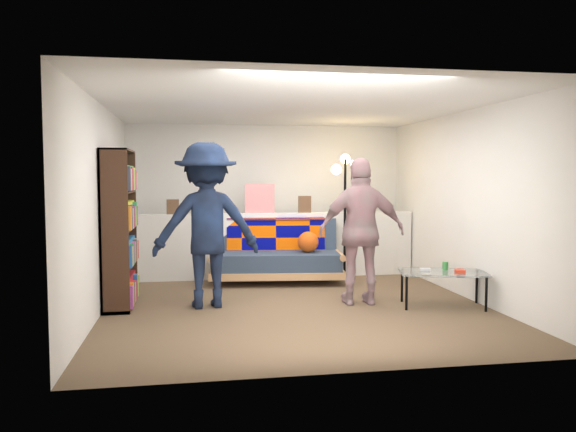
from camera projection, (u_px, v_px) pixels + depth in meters
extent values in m
plane|color=brown|center=(294.00, 303.00, 6.91)|extent=(5.00, 5.00, 0.00)
cube|color=silver|center=(266.00, 198.00, 9.28)|extent=(4.50, 0.10, 2.40)
cube|color=silver|center=(101.00, 208.00, 6.44)|extent=(0.10, 5.00, 2.40)
cube|color=silver|center=(466.00, 204.00, 7.21)|extent=(0.10, 5.00, 2.40)
cube|color=white|center=(294.00, 106.00, 6.74)|extent=(4.50, 5.00, 0.10)
cube|color=silver|center=(273.00, 245.00, 8.64)|extent=(4.45, 0.15, 1.00)
cube|color=brown|center=(173.00, 207.00, 8.33)|extent=(0.18, 0.02, 0.22)
cube|color=brown|center=(213.00, 204.00, 8.43)|extent=(0.22, 0.02, 0.28)
cube|color=white|center=(260.00, 198.00, 8.54)|extent=(0.45, 0.02, 0.45)
cube|color=brown|center=(305.00, 204.00, 8.66)|extent=(0.20, 0.02, 0.26)
cube|color=brown|center=(355.00, 206.00, 8.80)|extent=(0.16, 0.02, 0.20)
cube|color=tan|center=(277.00, 272.00, 8.26)|extent=(2.03, 1.08, 0.10)
cube|color=#2D3C51|center=(277.00, 261.00, 8.20)|extent=(1.91, 0.92, 0.25)
cube|color=#2D3C51|center=(276.00, 237.00, 8.56)|extent=(1.85, 0.44, 0.58)
cylinder|color=tan|center=(214.00, 255.00, 8.19)|extent=(0.19, 0.87, 0.09)
cylinder|color=tan|center=(339.00, 254.00, 8.30)|extent=(0.19, 0.87, 0.09)
cube|color=#050978|center=(276.00, 238.00, 8.48)|extent=(1.48, 0.27, 0.53)
cube|color=#050978|center=(276.00, 218.00, 8.59)|extent=(1.50, 0.42, 0.03)
sphere|color=#CD4412|center=(308.00, 242.00, 8.20)|extent=(0.31, 0.31, 0.31)
cube|color=black|center=(107.00, 229.00, 6.67)|extent=(0.02, 0.94, 1.88)
cube|color=black|center=(114.00, 232.00, 6.25)|extent=(0.31, 0.02, 1.88)
cube|color=black|center=(124.00, 225.00, 7.15)|extent=(0.31, 0.02, 1.88)
cube|color=black|center=(118.00, 151.00, 6.63)|extent=(0.31, 0.94, 0.02)
cube|color=black|center=(121.00, 304.00, 6.76)|extent=(0.31, 0.94, 0.04)
cube|color=black|center=(120.00, 265.00, 6.73)|extent=(0.31, 0.90, 0.02)
cube|color=black|center=(119.00, 228.00, 6.70)|extent=(0.31, 0.90, 0.02)
cube|color=black|center=(119.00, 192.00, 6.67)|extent=(0.31, 0.90, 0.02)
cube|color=#AF2326|center=(122.00, 289.00, 6.75)|extent=(0.23, 0.88, 0.31)
cube|color=#2872B1|center=(122.00, 251.00, 6.72)|extent=(0.23, 0.88, 0.29)
cube|color=gold|center=(121.00, 215.00, 6.69)|extent=(0.23, 0.88, 0.31)
cube|color=green|center=(120.00, 178.00, 6.66)|extent=(0.23, 0.88, 0.29)
cylinder|color=black|center=(407.00, 293.00, 6.54)|extent=(0.04, 0.04, 0.40)
cylinder|color=black|center=(486.00, 294.00, 6.46)|extent=(0.04, 0.04, 0.40)
cylinder|color=black|center=(402.00, 286.00, 6.98)|extent=(0.04, 0.04, 0.40)
cylinder|color=black|center=(477.00, 287.00, 6.90)|extent=(0.04, 0.04, 0.40)
cube|color=silver|center=(443.00, 272.00, 6.70)|extent=(1.12, 0.79, 0.02)
cube|color=silver|center=(425.00, 269.00, 6.77)|extent=(0.13, 0.08, 0.03)
cube|color=#E74228|center=(460.00, 271.00, 6.61)|extent=(0.13, 0.16, 0.04)
cylinder|color=#3B8E42|center=(445.00, 266.00, 6.82)|extent=(0.09, 0.09, 0.10)
cylinder|color=black|center=(344.00, 277.00, 8.61)|extent=(0.29, 0.29, 0.03)
cylinder|color=black|center=(345.00, 219.00, 8.55)|extent=(0.04, 0.04, 1.83)
sphere|color=#FFC672|center=(336.00, 170.00, 8.54)|extent=(0.15, 0.15, 0.15)
sphere|color=#FFC672|center=(355.00, 165.00, 8.46)|extent=(0.15, 0.15, 0.15)
sphere|color=#FFC672|center=(345.00, 159.00, 8.61)|extent=(0.15, 0.15, 0.15)
imported|color=black|center=(206.00, 225.00, 6.68)|extent=(1.32, 0.84, 1.96)
imported|color=#CC8491|center=(362.00, 231.00, 6.82)|extent=(1.08, 0.52, 1.79)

